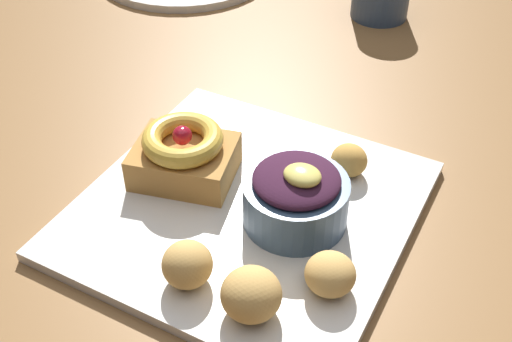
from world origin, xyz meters
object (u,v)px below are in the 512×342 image
Objects in this scene: front_plate at (246,209)px; berry_ramekin at (296,196)px; fritter_middle at (349,160)px; fritter_extra at (187,264)px; cake_slice at (184,154)px; fritter_back at (330,274)px; fritter_front at (251,294)px.

berry_ramekin reaches higher than front_plate.
fritter_extra is (-0.07, -0.20, 0.00)m from fritter_middle.
front_plate is 2.67× the size of cake_slice.
fritter_extra is (-0.11, -0.05, 0.00)m from fritter_back.
berry_ramekin is at bearing 97.36° from fritter_front.
berry_ramekin is 0.09m from fritter_back.
cake_slice reaches higher than fritter_middle.
fritter_back is at bearing 24.23° from fritter_extra.
front_plate is 7.05× the size of fritter_back.
fritter_middle is 0.15m from fritter_back.
berry_ramekin is 0.12m from fritter_front.
berry_ramekin is at bearing -102.45° from fritter_middle.
fritter_extra is (0.00, -0.11, 0.03)m from front_plate.
fritter_extra reaches higher than fritter_middle.
fritter_extra is at bearing -88.90° from front_plate.
fritter_back is 0.12m from fritter_extra.
berry_ramekin is 0.12m from fritter_extra.
berry_ramekin is (0.05, 0.00, 0.04)m from front_plate.
fritter_front is 0.20m from fritter_middle.
fritter_front is 0.07m from fritter_back.
berry_ramekin is at bearing 4.26° from front_plate.
berry_ramekin is at bearing -2.70° from cake_slice.
fritter_front is (0.01, -0.11, -0.01)m from berry_ramekin.
berry_ramekin is at bearing 135.01° from fritter_back.
fritter_front is at bearing -59.48° from front_plate.
front_plate is 3.10× the size of berry_ramekin.
fritter_extra is (0.08, -0.12, -0.01)m from cake_slice.
front_plate is 0.08m from cake_slice.
fritter_front is 1.34× the size of fritter_middle.
fritter_back reaches higher than front_plate.
cake_slice is 0.14m from fritter_extra.
fritter_back reaches higher than fritter_middle.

